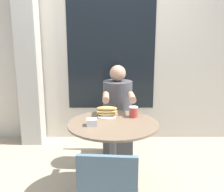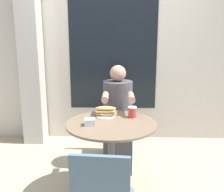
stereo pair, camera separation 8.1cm
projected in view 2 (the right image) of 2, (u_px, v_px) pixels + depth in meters
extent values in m
cube|color=beige|center=(115.00, 44.00, 3.73)|extent=(8.00, 0.08, 2.80)
cube|color=black|center=(113.00, 48.00, 3.70)|extent=(1.24, 0.01, 1.75)
cube|color=#B2ADA3|center=(31.00, 59.00, 3.61)|extent=(0.28, 0.28, 2.40)
cylinder|color=brown|center=(111.00, 124.00, 2.39)|extent=(0.83, 0.83, 0.02)
cylinder|color=#515156|center=(111.00, 160.00, 2.47)|extent=(0.06, 0.06, 0.70)
cube|color=slate|center=(118.00, 124.00, 3.28)|extent=(0.39, 0.39, 0.02)
cube|color=slate|center=(118.00, 103.00, 3.40)|extent=(0.35, 0.04, 0.42)
cylinder|color=slate|center=(131.00, 146.00, 3.17)|extent=(0.03, 0.03, 0.43)
cylinder|color=slate|center=(104.00, 146.00, 3.17)|extent=(0.03, 0.03, 0.43)
cylinder|color=slate|center=(130.00, 136.00, 3.49)|extent=(0.03, 0.03, 0.43)
cylinder|color=slate|center=(105.00, 135.00, 3.50)|extent=(0.03, 0.03, 0.43)
cube|color=#424247|center=(118.00, 149.00, 3.06)|extent=(0.32, 0.42, 0.45)
cylinder|color=#424247|center=(118.00, 106.00, 3.00)|extent=(0.33, 0.33, 0.57)
sphere|color=tan|center=(118.00, 73.00, 2.92)|extent=(0.18, 0.18, 0.18)
cylinder|color=tan|center=(131.00, 97.00, 2.67)|extent=(0.07, 0.27, 0.07)
cylinder|color=tan|center=(105.00, 97.00, 2.67)|extent=(0.07, 0.27, 0.07)
cube|color=slate|center=(100.00, 189.00, 1.50)|extent=(0.35, 0.06, 0.42)
cylinder|color=white|center=(106.00, 116.00, 2.57)|extent=(0.19, 0.19, 0.01)
ellipsoid|color=tan|center=(106.00, 114.00, 2.57)|extent=(0.21, 0.07, 0.04)
cube|color=#D6BC66|center=(106.00, 111.00, 2.56)|extent=(0.19, 0.08, 0.01)
ellipsoid|color=tan|center=(106.00, 108.00, 2.55)|extent=(0.21, 0.07, 0.04)
cylinder|color=#B73D38|center=(132.00, 113.00, 2.54)|extent=(0.08, 0.08, 0.10)
cylinder|color=white|center=(132.00, 107.00, 2.53)|extent=(0.08, 0.08, 0.01)
cube|color=silver|center=(90.00, 122.00, 2.32)|extent=(0.10, 0.10, 0.06)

